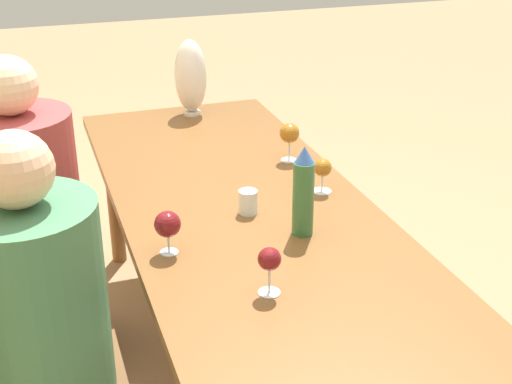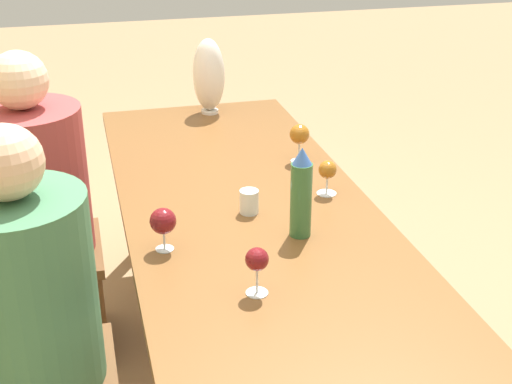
# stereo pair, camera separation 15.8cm
# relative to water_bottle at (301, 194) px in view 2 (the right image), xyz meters

# --- Properties ---
(ground_plane) EXTENTS (14.00, 14.00, 0.00)m
(ground_plane) POSITION_rel_water_bottle_xyz_m (0.27, 0.11, -0.88)
(ground_plane) COLOR #937551
(dining_table) EXTENTS (2.26, 0.86, 0.73)m
(dining_table) POSITION_rel_water_bottle_xyz_m (0.27, 0.11, -0.22)
(dining_table) COLOR brown
(dining_table) RESTS_ON ground_plane
(water_bottle) EXTENTS (0.07, 0.07, 0.30)m
(water_bottle) POSITION_rel_water_bottle_xyz_m (0.00, 0.00, 0.00)
(water_bottle) COLOR #336638
(water_bottle) RESTS_ON dining_table
(water_tumbler) EXTENTS (0.06, 0.06, 0.08)m
(water_tumbler) POSITION_rel_water_bottle_xyz_m (0.19, 0.12, -0.10)
(water_tumbler) COLOR silver
(water_tumbler) RESTS_ON dining_table
(vase) EXTENTS (0.15, 0.15, 0.35)m
(vase) POSITION_rel_water_bottle_xyz_m (1.27, 0.04, 0.04)
(vase) COLOR silver
(vase) RESTS_ON dining_table
(wine_glass_0) EXTENTS (0.07, 0.07, 0.13)m
(wine_glass_0) POSITION_rel_water_bottle_xyz_m (0.27, -0.19, -0.06)
(wine_glass_0) COLOR silver
(wine_glass_0) RESTS_ON dining_table
(wine_glass_1) EXTENTS (0.08, 0.08, 0.14)m
(wine_glass_1) POSITION_rel_water_bottle_xyz_m (0.01, 0.43, -0.05)
(wine_glass_1) COLOR silver
(wine_glass_1) RESTS_ON dining_table
(wine_glass_2) EXTENTS (0.08, 0.08, 0.15)m
(wine_glass_2) POSITION_rel_water_bottle_xyz_m (0.59, -0.18, -0.03)
(wine_glass_2) COLOR silver
(wine_glass_2) RESTS_ON dining_table
(wine_glass_3) EXTENTS (0.06, 0.06, 0.14)m
(wine_glass_3) POSITION_rel_water_bottle_xyz_m (-0.30, 0.22, -0.04)
(wine_glass_3) COLOR silver
(wine_glass_3) RESTS_ON dining_table
(chair_near) EXTENTS (0.44, 0.44, 0.96)m
(chair_near) POSITION_rel_water_bottle_xyz_m (-0.16, 0.91, -0.37)
(chair_near) COLOR brown
(chair_near) RESTS_ON ground_plane
(chair_far) EXTENTS (0.44, 0.44, 0.96)m
(chair_far) POSITION_rel_water_bottle_xyz_m (0.61, 0.91, -0.37)
(chair_far) COLOR brown
(chair_far) RESTS_ON ground_plane
(person_near) EXTENTS (0.38, 0.38, 1.23)m
(person_near) POSITION_rel_water_bottle_xyz_m (-0.16, 0.82, -0.22)
(person_near) COLOR #2D2D38
(person_near) RESTS_ON ground_plane
(person_far) EXTENTS (0.40, 0.40, 1.23)m
(person_far) POSITION_rel_water_bottle_xyz_m (0.61, 0.82, -0.23)
(person_far) COLOR #2D2D38
(person_far) RESTS_ON ground_plane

